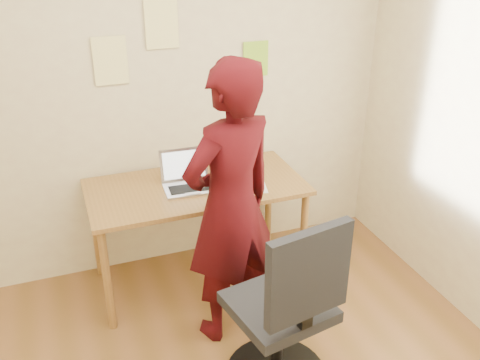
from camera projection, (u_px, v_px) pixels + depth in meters
name	position (u px, v px, depth m)	size (l,w,h in m)	color
room	(226.00, 206.00, 1.96)	(3.58, 3.58, 2.78)	brown
desk	(196.00, 197.00, 3.51)	(1.40, 0.70, 0.74)	olive
laptop	(187.00, 179.00, 3.44)	(0.32, 0.29, 0.22)	silver
paper_sheet	(250.00, 184.00, 3.49)	(0.20, 0.29, 0.00)	white
phone	(230.00, 194.00, 3.35)	(0.06, 0.11, 0.01)	black
wall_note_left	(110.00, 61.00, 3.31)	(0.21, 0.00, 0.30)	#FAF095
wall_note_mid	(162.00, 24.00, 3.32)	(0.21, 0.00, 0.30)	#FAF095
wall_note_right	(256.00, 59.00, 3.64)	(0.18, 0.00, 0.24)	#8FCA2D
office_chair	(286.00, 320.00, 2.73)	(0.56, 0.57, 1.07)	black
person	(231.00, 207.00, 2.99)	(0.62, 0.41, 1.70)	#39070B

